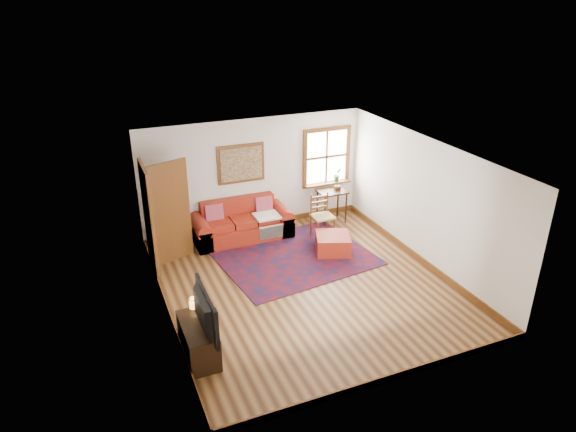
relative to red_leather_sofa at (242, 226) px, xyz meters
name	(u,v)px	position (x,y,z in m)	size (l,w,h in m)	color
ground	(305,285)	(0.45, -2.34, -0.27)	(5.50, 5.50, 0.00)	#442612
room_envelope	(306,202)	(0.45, -2.32, 1.38)	(5.04, 5.54, 2.52)	silver
window	(328,163)	(2.24, 0.37, 1.04)	(1.18, 0.20, 1.38)	white
doorway	(161,215)	(-1.75, -0.55, 0.80)	(0.89, 1.08, 2.14)	black
framed_artwork	(241,164)	(0.15, 0.38, 1.28)	(1.05, 0.07, 0.85)	brown
persian_rug	(295,257)	(0.70, -1.28, -0.26)	(2.93, 2.34, 0.02)	#590C12
red_leather_sofa	(242,226)	(0.00, 0.00, 0.00)	(2.11, 0.87, 0.83)	maroon
red_ottoman	(333,244)	(1.51, -1.38, -0.08)	(0.68, 0.68, 0.39)	maroon
side_table	(332,196)	(2.17, -0.02, 0.37)	(0.64, 0.48, 0.76)	black
ladder_back_chair	(322,214)	(1.63, -0.59, 0.24)	(0.45, 0.43, 0.96)	tan
media_cabinet	(198,340)	(-1.81, -3.51, 0.00)	(0.44, 0.98, 0.54)	black
television	(199,312)	(-1.79, -3.65, 0.58)	(1.08, 0.14, 0.62)	black
candle_hurricane	(193,304)	(-1.76, -3.06, 0.35)	(0.12, 0.12, 0.18)	silver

